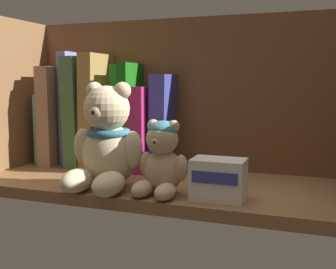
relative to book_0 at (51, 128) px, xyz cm
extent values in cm
cube|color=brown|center=(30.78, -9.93, -8.54)|extent=(66.74, 25.70, 2.00)
cube|color=brown|center=(30.78, 3.52, 6.82)|extent=(69.14, 1.20, 32.71)
cube|color=brown|center=(-3.39, -9.93, 6.82)|extent=(1.60, 28.10, 32.71)
cube|color=#7DC6BD|center=(0.00, 0.00, 0.00)|extent=(2.17, 9.75, 15.08)
cube|color=#98715C|center=(3.10, 0.00, 2.98)|extent=(3.11, 14.70, 21.04)
cube|color=#6A6ECA|center=(6.21, 0.00, 4.54)|extent=(2.17, 9.06, 24.17)
cube|color=#416E40|center=(9.34, 0.00, 3.94)|extent=(3.61, 14.77, 23.02)
cube|color=#9F7A43|center=(12.91, 0.00, 4.27)|extent=(3.56, 14.01, 23.67)
cube|color=#938852|center=(16.02, 0.00, 1.02)|extent=(2.26, 13.35, 17.12)
cube|color=#288926|center=(18.42, 0.00, 3.11)|extent=(1.60, 9.49, 21.29)
cube|color=#156113|center=(20.68, 0.00, 3.27)|extent=(1.98, 11.68, 21.61)
cube|color=#9C1F5B|center=(23.77, 0.00, 0.91)|extent=(3.26, 13.97, 16.91)
cube|color=#373B90|center=(27.48, 0.00, 2.13)|extent=(3.59, 9.60, 19.40)
ellipsoid|color=beige|center=(23.63, -16.55, -2.11)|extent=(9.23, 8.47, 10.85)
sphere|color=beige|center=(23.59, -17.09, 5.87)|extent=(7.72, 7.72, 7.72)
sphere|color=beige|center=(20.93, -16.39, 8.88)|extent=(2.89, 2.89, 2.89)
sphere|color=beige|center=(26.32, -16.70, 8.88)|extent=(2.89, 2.89, 2.89)
sphere|color=beige|center=(23.44, -19.82, 5.41)|extent=(2.89, 2.89, 2.89)
sphere|color=black|center=(23.38, -20.83, 5.48)|extent=(1.01, 1.01, 1.01)
ellipsoid|color=beige|center=(20.35, -21.52, -5.61)|extent=(4.75, 7.47, 3.86)
ellipsoid|color=beige|center=(26.31, -21.86, -5.61)|extent=(4.75, 7.47, 3.86)
ellipsoid|color=beige|center=(18.72, -16.81, -0.76)|extent=(3.31, 3.31, 6.27)
ellipsoid|color=beige|center=(28.47, -17.37, -0.76)|extent=(3.31, 3.31, 6.27)
torus|color=#326D86|center=(23.63, -16.55, 1.79)|extent=(7.41, 7.41, 1.39)
ellipsoid|color=tan|center=(33.73, -17.31, -3.92)|extent=(6.16, 5.65, 7.25)
sphere|color=tan|center=(33.70, -17.67, 1.41)|extent=(5.15, 5.15, 5.15)
sphere|color=tan|center=(31.94, -17.15, 3.42)|extent=(1.93, 1.93, 1.93)
sphere|color=tan|center=(35.53, -17.48, 3.42)|extent=(1.93, 1.93, 1.93)
sphere|color=tan|center=(33.53, -19.49, 1.10)|extent=(1.93, 1.93, 1.93)
sphere|color=black|center=(33.47, -20.17, 1.16)|extent=(0.68, 0.68, 0.68)
ellipsoid|color=tan|center=(31.43, -20.56, -6.25)|extent=(3.33, 5.08, 2.58)
ellipsoid|color=tan|center=(35.40, -20.92, -6.25)|extent=(3.33, 5.08, 2.58)
ellipsoid|color=tan|center=(30.45, -17.37, -3.01)|extent=(2.28, 2.28, 4.19)
ellipsoid|color=tan|center=(36.95, -17.97, -3.01)|extent=(2.28, 2.28, 4.19)
ellipsoid|color=teal|center=(33.73, -17.31, 2.83)|extent=(4.90, 4.90, 2.83)
cube|color=silver|center=(42.87, -17.69, -4.40)|extent=(8.07, 5.37, 6.28)
cube|color=#33388C|center=(42.87, -20.45, -3.61)|extent=(6.86, 0.16, 1.76)
camera|label=1|loc=(56.52, -77.63, 10.32)|focal=43.85mm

